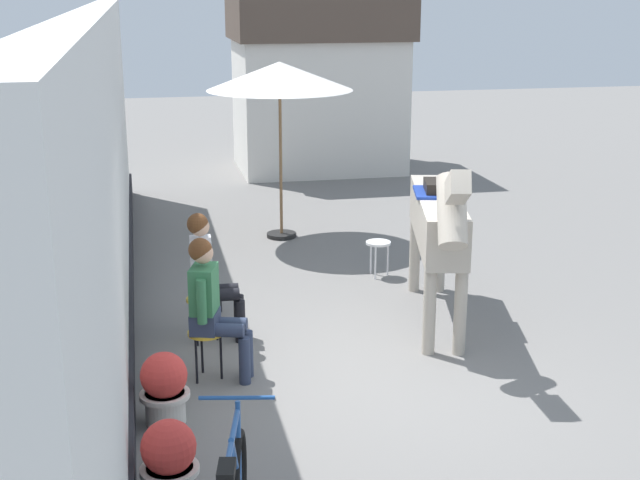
# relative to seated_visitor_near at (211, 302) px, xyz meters

# --- Properties ---
(ground_plane) EXTENTS (40.00, 40.00, 0.00)m
(ground_plane) POSITION_rel_seated_visitor_near_xyz_m (1.62, 2.70, -0.78)
(ground_plane) COLOR slate
(pub_facade_wall) EXTENTS (0.34, 14.00, 3.40)m
(pub_facade_wall) POSITION_rel_seated_visitor_near_xyz_m (-0.93, 1.20, 0.76)
(pub_facade_wall) COLOR white
(pub_facade_wall) RESTS_ON ground_plane
(distant_cottage) EXTENTS (3.40, 2.60, 3.50)m
(distant_cottage) POSITION_rel_seated_visitor_near_xyz_m (3.02, 9.76, 1.02)
(distant_cottage) COLOR silver
(distant_cottage) RESTS_ON ground_plane
(seated_visitor_near) EXTENTS (0.61, 0.48, 1.39)m
(seated_visitor_near) POSITION_rel_seated_visitor_near_xyz_m (0.00, 0.00, 0.00)
(seated_visitor_near) COLOR gold
(seated_visitor_near) RESTS_ON ground_plane
(seated_visitor_far) EXTENTS (0.61, 0.49, 1.39)m
(seated_visitor_far) POSITION_rel_seated_visitor_near_xyz_m (0.05, 0.95, 0.00)
(seated_visitor_far) COLOR gold
(seated_visitor_far) RESTS_ON ground_plane
(saddled_horse_center) EXTENTS (0.97, 2.95, 2.06)m
(saddled_horse_center) POSITION_rel_seated_visitor_near_xyz_m (2.54, 0.94, 0.38)
(saddled_horse_center) COLOR #B2A899
(saddled_horse_center) RESTS_ON ground_plane
(flower_planter_near) EXTENTS (0.43, 0.43, 0.64)m
(flower_planter_near) POSITION_rel_seated_visitor_near_xyz_m (-0.49, -2.03, -0.44)
(flower_planter_near) COLOR beige
(flower_planter_near) RESTS_ON ground_plane
(flower_planter_middle) EXTENTS (0.43, 0.43, 0.64)m
(flower_planter_middle) POSITION_rel_seated_visitor_near_xyz_m (-0.48, -0.80, -0.44)
(flower_planter_middle) COLOR beige
(flower_planter_middle) RESTS_ON ground_plane
(cafe_parasol) EXTENTS (2.10, 2.10, 2.58)m
(cafe_parasol) POSITION_rel_seated_visitor_near_xyz_m (1.44, 4.76, 1.59)
(cafe_parasol) COLOR black
(cafe_parasol) RESTS_ON ground_plane
(spare_stool_white) EXTENTS (0.32, 0.32, 0.46)m
(spare_stool_white) POSITION_rel_seated_visitor_near_xyz_m (2.36, 2.68, -0.38)
(spare_stool_white) COLOR white
(spare_stool_white) RESTS_ON ground_plane
(satchel_bag) EXTENTS (0.28, 0.29, 0.20)m
(satchel_bag) POSITION_rel_seated_visitor_near_xyz_m (0.11, 1.84, -0.68)
(satchel_bag) COLOR black
(satchel_bag) RESTS_ON ground_plane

